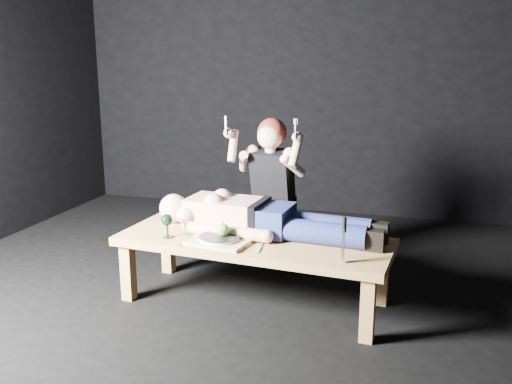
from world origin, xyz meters
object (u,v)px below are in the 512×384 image
(table, at_px, (254,270))
(kneeling_woman, at_px, (276,191))
(lying_man, at_px, (268,215))
(carving_knife, at_px, (344,240))
(goblet, at_px, (167,226))
(serving_tray, at_px, (219,241))

(table, xyz_separation_m, kneeling_woman, (-0.03, 0.69, 0.38))
(lying_man, height_order, carving_knife, carving_knife)
(table, xyz_separation_m, goblet, (-0.55, -0.15, 0.30))
(serving_tray, distance_m, carving_knife, 0.83)
(kneeling_woman, xyz_separation_m, goblet, (-0.52, -0.84, -0.07))
(table, distance_m, carving_knife, 0.77)
(table, distance_m, goblet, 0.65)
(goblet, bearing_deg, kneeling_woman, 58.29)
(carving_knife, bearing_deg, table, 160.17)
(lying_man, relative_size, goblet, 11.20)
(carving_knife, bearing_deg, kneeling_woman, 128.40)
(serving_tray, distance_m, goblet, 0.37)
(carving_knife, bearing_deg, goblet, 178.08)
(table, xyz_separation_m, carving_knife, (0.62, -0.28, 0.36))
(table, height_order, lying_man, lying_man)
(serving_tray, relative_size, goblet, 2.42)
(table, bearing_deg, kneeling_woman, 97.11)
(kneeling_woman, xyz_separation_m, carving_knife, (0.65, -0.98, -0.02))
(lying_man, xyz_separation_m, serving_tray, (-0.25, -0.27, -0.12))
(table, height_order, carving_knife, carving_knife)
(goblet, bearing_deg, lying_man, 23.47)
(kneeling_woman, relative_size, goblet, 7.58)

